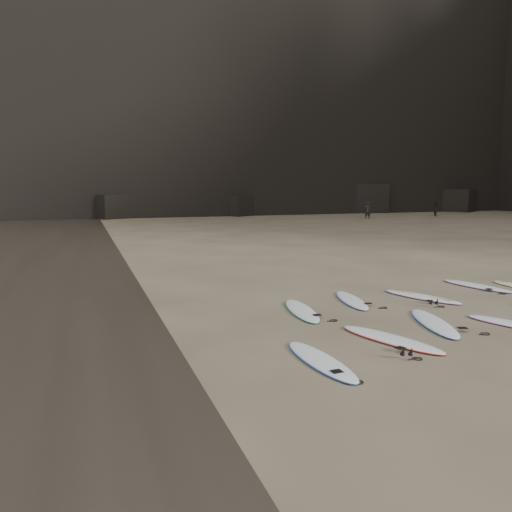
{
  "coord_description": "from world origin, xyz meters",
  "views": [
    {
      "loc": [
        -8.86,
        -9.65,
        3.47
      ],
      "look_at": [
        -4.28,
        3.35,
        1.5
      ],
      "focal_mm": 35.0,
      "sensor_mm": 36.0,
      "label": 1
    }
  ],
  "objects_px": {
    "surfboard_0": "(321,360)",
    "surfboard_8": "(476,286)",
    "person_b": "(436,209)",
    "surfboard_6": "(352,300)",
    "person_a": "(368,210)",
    "surfboard_2": "(434,323)",
    "surfboard_5": "(302,310)",
    "surfboard_1": "(391,339)",
    "surfboard_7": "(422,297)"
  },
  "relations": [
    {
      "from": "surfboard_1",
      "to": "surfboard_5",
      "type": "height_order",
      "value": "surfboard_1"
    },
    {
      "from": "surfboard_7",
      "to": "person_a",
      "type": "distance_m",
      "value": 36.99
    },
    {
      "from": "surfboard_2",
      "to": "surfboard_7",
      "type": "xyz_separation_m",
      "value": [
        1.62,
        2.57,
        -0.0
      ]
    },
    {
      "from": "person_a",
      "to": "person_b",
      "type": "height_order",
      "value": "person_a"
    },
    {
      "from": "surfboard_6",
      "to": "surfboard_7",
      "type": "xyz_separation_m",
      "value": [
        2.28,
        -0.32,
        0.0
      ]
    },
    {
      "from": "surfboard_2",
      "to": "surfboard_6",
      "type": "distance_m",
      "value": 2.97
    },
    {
      "from": "surfboard_1",
      "to": "surfboard_7",
      "type": "height_order",
      "value": "surfboard_1"
    },
    {
      "from": "surfboard_5",
      "to": "surfboard_6",
      "type": "relative_size",
      "value": 1.05
    },
    {
      "from": "surfboard_6",
      "to": "person_a",
      "type": "xyz_separation_m",
      "value": [
        20.4,
        31.92,
        0.83
      ]
    },
    {
      "from": "surfboard_0",
      "to": "surfboard_6",
      "type": "relative_size",
      "value": 1.02
    },
    {
      "from": "surfboard_6",
      "to": "surfboard_2",
      "type": "bearing_deg",
      "value": -64.5
    },
    {
      "from": "surfboard_1",
      "to": "person_a",
      "type": "distance_m",
      "value": 41.59
    },
    {
      "from": "surfboard_5",
      "to": "person_a",
      "type": "distance_m",
      "value": 39.49
    },
    {
      "from": "surfboard_5",
      "to": "person_a",
      "type": "xyz_separation_m",
      "value": [
        22.33,
        32.56,
        0.82
      ]
    },
    {
      "from": "person_b",
      "to": "surfboard_2",
      "type": "bearing_deg",
      "value": 154.26
    },
    {
      "from": "surfboard_7",
      "to": "surfboard_8",
      "type": "bearing_deg",
      "value": -6.14
    },
    {
      "from": "surfboard_1",
      "to": "surfboard_6",
      "type": "height_order",
      "value": "surfboard_1"
    },
    {
      "from": "surfboard_0",
      "to": "surfboard_8",
      "type": "distance_m",
      "value": 9.66
    },
    {
      "from": "surfboard_5",
      "to": "surfboard_7",
      "type": "relative_size",
      "value": 1.01
    },
    {
      "from": "surfboard_5",
      "to": "surfboard_2",
      "type": "bearing_deg",
      "value": -31.86
    },
    {
      "from": "surfboard_0",
      "to": "person_a",
      "type": "relative_size",
      "value": 1.46
    },
    {
      "from": "surfboard_0",
      "to": "person_a",
      "type": "bearing_deg",
      "value": 54.31
    },
    {
      "from": "surfboard_6",
      "to": "person_b",
      "type": "bearing_deg",
      "value": 60.4
    },
    {
      "from": "surfboard_2",
      "to": "surfboard_5",
      "type": "relative_size",
      "value": 1.03
    },
    {
      "from": "surfboard_6",
      "to": "person_a",
      "type": "distance_m",
      "value": 37.89
    },
    {
      "from": "surfboard_5",
      "to": "person_b",
      "type": "height_order",
      "value": "person_b"
    },
    {
      "from": "surfboard_1",
      "to": "person_b",
      "type": "distance_m",
      "value": 48.48
    },
    {
      "from": "surfboard_2",
      "to": "surfboard_7",
      "type": "height_order",
      "value": "surfboard_2"
    },
    {
      "from": "person_a",
      "to": "surfboard_5",
      "type": "bearing_deg",
      "value": 79.44
    },
    {
      "from": "surfboard_0",
      "to": "surfboard_6",
      "type": "xyz_separation_m",
      "value": [
        3.24,
        4.38,
        -0.0
      ]
    },
    {
      "from": "person_a",
      "to": "surfboard_2",
      "type": "bearing_deg",
      "value": 84.35
    },
    {
      "from": "surfboard_0",
      "to": "surfboard_7",
      "type": "height_order",
      "value": "surfboard_7"
    },
    {
      "from": "surfboard_2",
      "to": "surfboard_5",
      "type": "height_order",
      "value": "surfboard_2"
    },
    {
      "from": "surfboard_8",
      "to": "surfboard_0",
      "type": "bearing_deg",
      "value": -162.31
    },
    {
      "from": "surfboard_0",
      "to": "surfboard_6",
      "type": "bearing_deg",
      "value": 50.9
    },
    {
      "from": "surfboard_1",
      "to": "surfboard_6",
      "type": "distance_m",
      "value": 3.83
    },
    {
      "from": "surfboard_8",
      "to": "surfboard_6",
      "type": "bearing_deg",
      "value": 172.78
    },
    {
      "from": "surfboard_0",
      "to": "surfboard_5",
      "type": "relative_size",
      "value": 0.97
    },
    {
      "from": "surfboard_5",
      "to": "person_b",
      "type": "relative_size",
      "value": 1.69
    },
    {
      "from": "surfboard_5",
      "to": "person_b",
      "type": "distance_m",
      "value": 46.76
    },
    {
      "from": "surfboard_2",
      "to": "surfboard_1",
      "type": "bearing_deg",
      "value": -138.77
    },
    {
      "from": "surfboard_0",
      "to": "surfboard_1",
      "type": "distance_m",
      "value": 2.23
    },
    {
      "from": "surfboard_1",
      "to": "surfboard_8",
      "type": "relative_size",
      "value": 1.03
    },
    {
      "from": "surfboard_2",
      "to": "surfboard_8",
      "type": "xyz_separation_m",
      "value": [
        4.47,
        3.35,
        -0.0
      ]
    },
    {
      "from": "surfboard_8",
      "to": "person_b",
      "type": "distance_m",
      "value": 41.34
    },
    {
      "from": "surfboard_2",
      "to": "surfboard_8",
      "type": "distance_m",
      "value": 5.58
    },
    {
      "from": "surfboard_1",
      "to": "person_b",
      "type": "height_order",
      "value": "person_b"
    },
    {
      "from": "surfboard_0",
      "to": "surfboard_2",
      "type": "relative_size",
      "value": 0.94
    },
    {
      "from": "surfboard_0",
      "to": "surfboard_8",
      "type": "xyz_separation_m",
      "value": [
        8.37,
        4.83,
        0.0
      ]
    },
    {
      "from": "person_b",
      "to": "person_a",
      "type": "bearing_deg",
      "value": 111.75
    }
  ]
}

